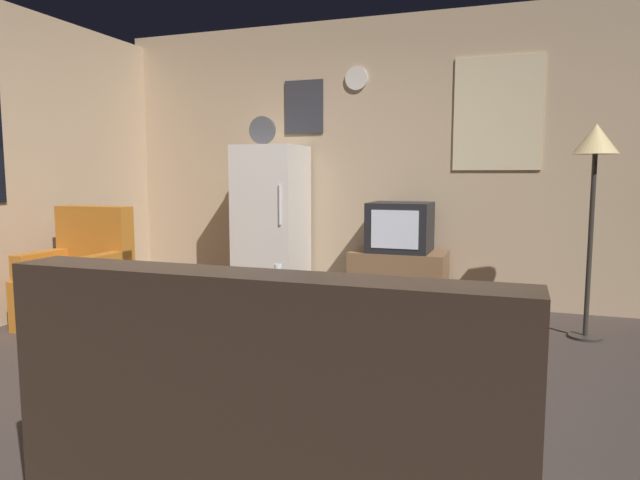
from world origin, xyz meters
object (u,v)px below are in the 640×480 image
fridge (272,223)px  crt_tv (400,227)px  standing_lamp (595,156)px  mug_ceramic_tan (272,277)px  coffee_table (266,319)px  remote_control (272,280)px  mug_ceramic_white (250,281)px  tv_stand (399,281)px  wine_glass (278,275)px  book_stack (471,316)px  armchair (79,284)px  couch (281,430)px

fridge → crt_tv: bearing=-0.7°
standing_lamp → mug_ceramic_tan: 2.49m
coffee_table → remote_control: bearing=100.3°
mug_ceramic_tan → mug_ceramic_white: bearing=-113.7°
tv_stand → mug_ceramic_white: bearing=-113.1°
wine_glass → mug_ceramic_white: 0.20m
mug_ceramic_tan → remote_control: mug_ceramic_tan is taller
mug_ceramic_tan → book_stack: (1.26, 1.23, -0.47)m
coffee_table → remote_control: remote_control is taller
crt_tv → mug_ceramic_tan: size_ratio=6.00×
standing_lamp → remote_control: size_ratio=10.60×
armchair → book_stack: size_ratio=4.39×
tv_stand → mug_ceramic_white: (-0.69, -1.61, 0.24)m
fridge → couch: (1.48, -3.23, -0.44)m
tv_stand → book_stack: (0.65, -0.20, -0.23)m
armchair → wine_glass: bearing=-3.9°
standing_lamp → book_stack: standing_lamp is taller
wine_glass → remote_control: (-0.10, 0.12, -0.06)m
crt_tv → remote_control: bearing=-115.6°
fridge → mug_ceramic_tan: 1.61m
remote_control → coffee_table: bearing=-55.2°
crt_tv → wine_glass: 1.60m
standing_lamp → mug_ceramic_tan: (-2.12, -1.01, -0.85)m
remote_control → armchair: armchair is taller
crt_tv → mug_ceramic_white: size_ratio=6.00×
couch → book_stack: bearing=81.9°
mug_ceramic_white → remote_control: 0.26m
wine_glass → book_stack: 1.83m
fridge → coffee_table: size_ratio=2.46×
wine_glass → coffee_table: bearing=-146.5°
crt_tv → standing_lamp: 1.67m
crt_tv → wine_glass: size_ratio=3.60×
mug_ceramic_white → standing_lamp: bearing=28.4°
mug_ceramic_white → remote_control: (0.04, 0.25, -0.03)m
mug_ceramic_tan → armchair: armchair is taller
wine_glass → fridge: bearing=115.6°
book_stack → crt_tv: bearing=163.1°
crt_tv → mug_ceramic_white: crt_tv is taller
wine_glass → armchair: bearing=176.1°
remote_control → book_stack: remote_control is taller
fridge → tv_stand: bearing=-0.7°
coffee_table → book_stack: bearing=46.4°
wine_glass → mug_ceramic_tan: size_ratio=1.67×
fridge → mug_ceramic_white: 1.75m
crt_tv → wine_glass: bearing=-110.3°
remote_control → couch: (0.87, -1.85, -0.16)m
fridge → tv_stand: size_ratio=2.11×
fridge → standing_lamp: bearing=-9.0°
tv_stand → armchair: size_ratio=0.87×
tv_stand → book_stack: size_ratio=3.84×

